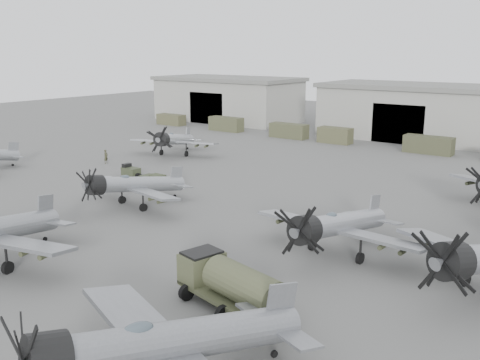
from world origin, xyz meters
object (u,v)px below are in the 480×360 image
(aircraft_near_2, at_px, (156,345))
(aircraft_mid_1, at_px, (130,185))
(fuel_tanker, at_px, (232,283))
(tug_trailer, at_px, (141,174))
(aircraft_far_0, at_px, (173,140))
(aircraft_mid_2, at_px, (336,225))
(ground_crew, at_px, (106,157))

(aircraft_near_2, height_order, aircraft_mid_1, aircraft_near_2)
(fuel_tanker, distance_m, tug_trailer, 32.58)
(aircraft_far_0, bearing_deg, aircraft_mid_1, -75.80)
(aircraft_mid_1, xyz_separation_m, aircraft_far_0, (-13.80, 20.11, 0.10))
(fuel_tanker, bearing_deg, aircraft_mid_1, 165.17)
(tug_trailer, bearing_deg, aircraft_mid_2, -14.87)
(aircraft_far_0, height_order, fuel_tanker, aircraft_far_0)
(aircraft_near_2, bearing_deg, fuel_tanker, 126.82)
(tug_trailer, xyz_separation_m, ground_crew, (-9.81, 3.28, 0.31))
(fuel_tanker, xyz_separation_m, tug_trailer, (-26.84, 18.43, -1.06))
(aircraft_mid_1, distance_m, fuel_tanker, 21.95)
(aircraft_far_0, bearing_deg, fuel_tanker, -62.73)
(aircraft_mid_2, distance_m, aircraft_far_0, 39.59)
(aircraft_mid_2, distance_m, tug_trailer, 29.01)
(ground_crew, bearing_deg, aircraft_mid_2, -116.36)
(aircraft_near_2, bearing_deg, aircraft_far_0, 153.22)
(fuel_tanker, height_order, ground_crew, fuel_tanker)
(aircraft_near_2, distance_m, aircraft_mid_2, 18.56)
(aircraft_near_2, distance_m, aircraft_mid_1, 28.47)
(ground_crew, bearing_deg, fuel_tanker, -130.32)
(aircraft_near_2, relative_size, fuel_tanker, 1.80)
(aircraft_mid_1, relative_size, fuel_tanker, 1.52)
(aircraft_near_2, relative_size, aircraft_mid_2, 1.09)
(aircraft_mid_1, height_order, fuel_tanker, aircraft_mid_1)
(fuel_tanker, bearing_deg, tug_trailer, 158.58)
(aircraft_mid_2, bearing_deg, ground_crew, 167.67)
(aircraft_near_2, bearing_deg, ground_crew, 163.08)
(aircraft_mid_1, xyz_separation_m, aircraft_mid_2, (20.39, 0.17, 0.18))
(aircraft_far_0, height_order, tug_trailer, aircraft_far_0)
(aircraft_near_2, bearing_deg, tug_trailer, 158.22)
(ground_crew, bearing_deg, aircraft_far_0, -31.38)
(ground_crew, bearing_deg, aircraft_mid_1, -133.24)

